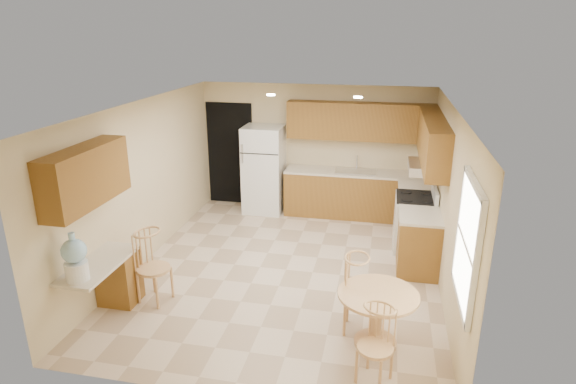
% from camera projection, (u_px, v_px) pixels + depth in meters
% --- Properties ---
extents(floor, '(5.50, 5.50, 0.00)m').
position_uv_depth(floor, '(286.00, 270.00, 7.37)').
color(floor, beige).
rests_on(floor, ground).
extents(ceiling, '(4.50, 5.50, 0.02)m').
position_uv_depth(ceiling, '(286.00, 106.00, 6.56)').
color(ceiling, white).
rests_on(ceiling, wall_back).
extents(wall_back, '(4.50, 0.02, 2.50)m').
position_uv_depth(wall_back, '(315.00, 148.00, 9.51)').
color(wall_back, beige).
rests_on(wall_back, floor).
extents(wall_front, '(4.50, 0.02, 2.50)m').
position_uv_depth(wall_front, '(224.00, 288.00, 4.42)').
color(wall_front, beige).
rests_on(wall_front, floor).
extents(wall_left, '(0.02, 5.50, 2.50)m').
position_uv_depth(wall_left, '(143.00, 183.00, 7.39)').
color(wall_left, beige).
rests_on(wall_left, floor).
extents(wall_right, '(0.02, 5.50, 2.50)m').
position_uv_depth(wall_right, '(448.00, 204.00, 6.53)').
color(wall_right, beige).
rests_on(wall_right, floor).
extents(doorway, '(0.90, 0.02, 2.10)m').
position_uv_depth(doorway, '(230.00, 154.00, 9.89)').
color(doorway, black).
rests_on(doorway, floor).
extents(base_cab_back, '(2.75, 0.60, 0.87)m').
position_uv_depth(base_cab_back, '(356.00, 195.00, 9.33)').
color(base_cab_back, brown).
rests_on(base_cab_back, floor).
extents(counter_back, '(2.75, 0.63, 0.04)m').
position_uv_depth(counter_back, '(357.00, 173.00, 9.18)').
color(counter_back, beige).
rests_on(counter_back, base_cab_back).
extents(base_cab_right_a, '(0.60, 0.59, 0.87)m').
position_uv_depth(base_cab_right_a, '(414.00, 210.00, 8.57)').
color(base_cab_right_a, brown).
rests_on(base_cab_right_a, floor).
extents(counter_right_a, '(0.63, 0.59, 0.04)m').
position_uv_depth(counter_right_a, '(416.00, 186.00, 8.42)').
color(counter_right_a, beige).
rests_on(counter_right_a, base_cab_right_a).
extents(base_cab_right_b, '(0.60, 0.80, 0.87)m').
position_uv_depth(base_cab_right_b, '(418.00, 244.00, 7.22)').
color(base_cab_right_b, brown).
rests_on(base_cab_right_b, floor).
extents(counter_right_b, '(0.63, 0.80, 0.04)m').
position_uv_depth(counter_right_b, '(421.00, 216.00, 7.08)').
color(counter_right_b, beige).
rests_on(counter_right_b, base_cab_right_b).
extents(upper_cab_back, '(2.75, 0.33, 0.70)m').
position_uv_depth(upper_cab_back, '(360.00, 121.00, 8.99)').
color(upper_cab_back, brown).
rests_on(upper_cab_back, wall_back).
extents(upper_cab_right, '(0.33, 2.42, 0.70)m').
position_uv_depth(upper_cab_right, '(433.00, 140.00, 7.49)').
color(upper_cab_right, brown).
rests_on(upper_cab_right, wall_right).
extents(upper_cab_left, '(0.33, 1.40, 0.70)m').
position_uv_depth(upper_cab_left, '(86.00, 176.00, 5.68)').
color(upper_cab_left, brown).
rests_on(upper_cab_left, wall_left).
extents(sink, '(0.78, 0.44, 0.01)m').
position_uv_depth(sink, '(356.00, 171.00, 9.18)').
color(sink, silver).
rests_on(sink, counter_back).
extents(range_hood, '(0.50, 0.76, 0.14)m').
position_uv_depth(range_hood, '(425.00, 167.00, 7.62)').
color(range_hood, silver).
rests_on(range_hood, upper_cab_right).
extents(desk_pedestal, '(0.48, 0.42, 0.72)m').
position_uv_depth(desk_pedestal, '(119.00, 277.00, 6.41)').
color(desk_pedestal, brown).
rests_on(desk_pedestal, floor).
extents(desk_top, '(0.50, 1.20, 0.04)m').
position_uv_depth(desk_top, '(99.00, 264.00, 5.93)').
color(desk_top, beige).
rests_on(desk_top, desk_pedestal).
extents(window, '(0.06, 1.12, 1.30)m').
position_uv_depth(window, '(468.00, 244.00, 4.74)').
color(window, white).
rests_on(window, wall_right).
extents(can_light_a, '(0.14, 0.14, 0.02)m').
position_uv_depth(can_light_a, '(271.00, 95.00, 7.77)').
color(can_light_a, white).
rests_on(can_light_a, ceiling).
extents(can_light_b, '(0.14, 0.14, 0.02)m').
position_uv_depth(can_light_b, '(358.00, 97.00, 7.50)').
color(can_light_b, white).
rests_on(can_light_b, ceiling).
extents(refrigerator, '(0.76, 0.74, 1.72)m').
position_uv_depth(refrigerator, '(264.00, 169.00, 9.49)').
color(refrigerator, white).
rests_on(refrigerator, floor).
extents(stove, '(0.65, 0.76, 1.09)m').
position_uv_depth(stove, '(415.00, 222.00, 7.94)').
color(stove, white).
rests_on(stove, floor).
extents(dining_table, '(0.92, 0.92, 0.68)m').
position_uv_depth(dining_table, '(377.00, 311.00, 5.49)').
color(dining_table, tan).
rests_on(dining_table, floor).
extents(chair_table_a, '(0.43, 0.56, 0.98)m').
position_uv_depth(chair_table_a, '(360.00, 291.00, 5.63)').
color(chair_table_a, tan).
rests_on(chair_table_a, floor).
extents(chair_table_b, '(0.38, 0.42, 0.85)m').
position_uv_depth(chair_table_b, '(376.00, 343.00, 4.82)').
color(chair_table_b, tan).
rests_on(chair_table_b, floor).
extents(chair_desk, '(0.44, 0.57, 0.99)m').
position_uv_depth(chair_desk, '(149.00, 263.00, 6.27)').
color(chair_desk, tan).
rests_on(chair_desk, floor).
extents(water_crock, '(0.28, 0.28, 0.58)m').
position_uv_depth(water_crock, '(75.00, 259.00, 5.45)').
color(water_crock, white).
rests_on(water_crock, desk_top).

